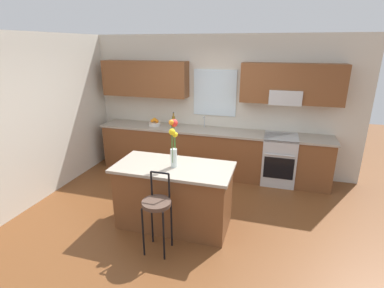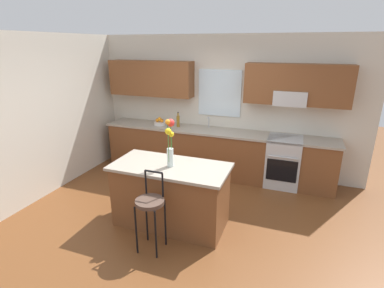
{
  "view_description": "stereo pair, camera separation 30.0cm",
  "coord_description": "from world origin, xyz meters",
  "px_view_note": "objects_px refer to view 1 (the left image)",
  "views": [
    {
      "loc": [
        1.2,
        -3.71,
        2.51
      ],
      "look_at": [
        -0.05,
        0.55,
        1.0
      ],
      "focal_mm": 27.5,
      "sensor_mm": 36.0,
      "label": 1
    },
    {
      "loc": [
        1.49,
        -3.62,
        2.51
      ],
      "look_at": [
        -0.05,
        0.55,
        1.0
      ],
      "focal_mm": 27.5,
      "sensor_mm": 36.0,
      "label": 2
    }
  ],
  "objects_px": {
    "bar_stool_near": "(157,206)",
    "fruit_bowl_oranges": "(155,123)",
    "flower_vase": "(173,141)",
    "oven_range": "(279,159)",
    "bottle_olive_oil": "(174,121)",
    "kitchen_island": "(174,195)"
  },
  "relations": [
    {
      "from": "bar_stool_near",
      "to": "fruit_bowl_oranges",
      "type": "xyz_separation_m",
      "value": [
        -1.09,
        2.52,
        0.34
      ]
    },
    {
      "from": "bar_stool_near",
      "to": "flower_vase",
      "type": "bearing_deg",
      "value": 88.57
    },
    {
      "from": "oven_range",
      "to": "bar_stool_near",
      "type": "xyz_separation_m",
      "value": [
        -1.43,
        -2.49,
        0.18
      ]
    },
    {
      "from": "bar_stool_near",
      "to": "fruit_bowl_oranges",
      "type": "relative_size",
      "value": 4.34
    },
    {
      "from": "bar_stool_near",
      "to": "flower_vase",
      "type": "height_order",
      "value": "flower_vase"
    },
    {
      "from": "fruit_bowl_oranges",
      "to": "bottle_olive_oil",
      "type": "xyz_separation_m",
      "value": [
        0.42,
        -0.0,
        0.07
      ]
    },
    {
      "from": "kitchen_island",
      "to": "bar_stool_near",
      "type": "height_order",
      "value": "bar_stool_near"
    },
    {
      "from": "oven_range",
      "to": "kitchen_island",
      "type": "xyz_separation_m",
      "value": [
        -1.43,
        -1.87,
        0.0
      ]
    },
    {
      "from": "oven_range",
      "to": "bar_stool_near",
      "type": "distance_m",
      "value": 2.87
    },
    {
      "from": "flower_vase",
      "to": "bottle_olive_oil",
      "type": "relative_size",
      "value": 2.19
    },
    {
      "from": "oven_range",
      "to": "fruit_bowl_oranges",
      "type": "bearing_deg",
      "value": 179.36
    },
    {
      "from": "flower_vase",
      "to": "bottle_olive_oil",
      "type": "xyz_separation_m",
      "value": [
        -0.69,
        1.92,
        -0.24
      ]
    },
    {
      "from": "kitchen_island",
      "to": "bar_stool_near",
      "type": "bearing_deg",
      "value": -90.0
    },
    {
      "from": "bar_stool_near",
      "to": "kitchen_island",
      "type": "bearing_deg",
      "value": 90.0
    },
    {
      "from": "fruit_bowl_oranges",
      "to": "oven_range",
      "type": "bearing_deg",
      "value": -0.64
    },
    {
      "from": "bar_stool_near",
      "to": "fruit_bowl_oranges",
      "type": "bearing_deg",
      "value": 113.47
    },
    {
      "from": "bottle_olive_oil",
      "to": "fruit_bowl_oranges",
      "type": "bearing_deg",
      "value": 179.54
    },
    {
      "from": "oven_range",
      "to": "fruit_bowl_oranges",
      "type": "distance_m",
      "value": 2.57
    },
    {
      "from": "kitchen_island",
      "to": "fruit_bowl_oranges",
      "type": "distance_m",
      "value": 2.25
    },
    {
      "from": "kitchen_island",
      "to": "flower_vase",
      "type": "relative_size",
      "value": 2.48
    },
    {
      "from": "kitchen_island",
      "to": "flower_vase",
      "type": "bearing_deg",
      "value": -53.31
    },
    {
      "from": "flower_vase",
      "to": "fruit_bowl_oranges",
      "type": "height_order",
      "value": "flower_vase"
    }
  ]
}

